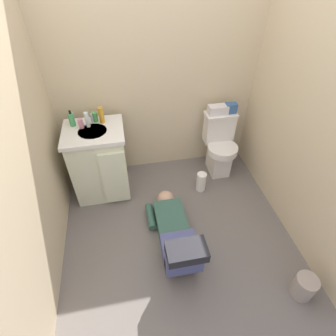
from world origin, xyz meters
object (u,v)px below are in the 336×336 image
at_px(person_plumber, 175,234).
at_px(bottle_amber, 101,115).
at_px(tissue_box, 218,110).
at_px(toiletry_bag, 231,108).
at_px(paper_towel_roll, 201,182).
at_px(toilet, 220,145).
at_px(faucet, 92,118).
at_px(vanity_cabinet, 100,161).
at_px(trash_can, 304,287).
at_px(bottle_green, 95,117).
at_px(bottle_pink, 81,123).
at_px(soap_dispenser, 72,120).
at_px(bottle_clear, 87,120).

distance_m(person_plumber, bottle_amber, 1.37).
bearing_deg(tissue_box, toiletry_bag, 0.00).
distance_m(toiletry_bag, paper_towel_roll, 0.90).
bearing_deg(bottle_amber, paper_towel_roll, -19.16).
height_order(toilet, faucet, faucet).
bearing_deg(bottle_amber, vanity_cabinet, -126.61).
bearing_deg(toiletry_bag, tissue_box, 180.00).
distance_m(trash_can, paper_towel_roll, 1.41).
bearing_deg(bottle_green, bottle_pink, -146.12).
bearing_deg(faucet, toiletry_bag, 1.65).
xyz_separation_m(person_plumber, bottle_pink, (-0.75, 0.97, 0.69)).
xyz_separation_m(vanity_cabinet, person_plumber, (0.65, -0.90, -0.24)).
bearing_deg(bottle_green, soap_dispenser, -171.62).
relative_size(soap_dispenser, bottle_green, 1.56).
bearing_deg(bottle_amber, toilet, -1.31).
bearing_deg(bottle_green, bottle_amber, -24.79).
distance_m(person_plumber, bottle_clear, 1.40).
relative_size(toilet, soap_dispenser, 4.52).
height_order(soap_dispenser, bottle_clear, soap_dispenser).
relative_size(toiletry_bag, trash_can, 0.55).
xyz_separation_m(bottle_pink, bottle_amber, (0.20, 0.06, 0.03)).
distance_m(faucet, bottle_pink, 0.13).
xyz_separation_m(toilet, paper_towel_roll, (-0.30, -0.32, -0.25)).
xyz_separation_m(soap_dispenser, bottle_green, (0.22, 0.03, -0.01)).
distance_m(bottle_pink, trash_can, 2.45).
height_order(soap_dispenser, paper_towel_roll, soap_dispenser).
bearing_deg(toiletry_bag, person_plumber, -128.26).
bearing_deg(bottle_amber, toiletry_bag, 2.46).
distance_m(soap_dispenser, bottle_pink, 0.11).
height_order(bottle_clear, paper_towel_roll, bottle_clear).
xyz_separation_m(toilet, trash_can, (0.18, -1.64, -0.25)).
height_order(toiletry_bag, paper_towel_roll, toiletry_bag).
bearing_deg(faucet, bottle_amber, -9.93).
bearing_deg(paper_towel_roll, bottle_pink, 166.65).
bearing_deg(bottle_pink, bottle_clear, 9.78).
distance_m(person_plumber, soap_dispenser, 1.50).
relative_size(faucet, bottle_amber, 0.60).
bearing_deg(soap_dispenser, person_plumber, -50.69).
height_order(toiletry_bag, bottle_clear, bottle_clear).
bearing_deg(bottle_pink, faucet, 37.34).
bearing_deg(bottle_amber, tissue_box, 2.76).
bearing_deg(vanity_cabinet, person_plumber, -54.30).
relative_size(bottle_clear, paper_towel_roll, 0.65).
xyz_separation_m(tissue_box, soap_dispenser, (-1.55, -0.06, 0.09)).
xyz_separation_m(bottle_pink, paper_towel_roll, (1.21, -0.29, -0.75)).
height_order(toilet, bottle_green, bottle_green).
relative_size(faucet, trash_can, 0.44).
bearing_deg(person_plumber, bottle_green, 120.21).
xyz_separation_m(faucet, tissue_box, (1.36, 0.04, -0.07)).
height_order(vanity_cabinet, faucet, faucet).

